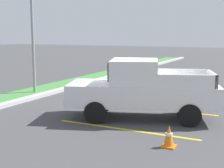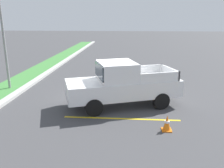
{
  "view_description": "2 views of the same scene",
  "coord_description": "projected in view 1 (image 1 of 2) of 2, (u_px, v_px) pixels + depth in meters",
  "views": [
    {
      "loc": [
        -11.11,
        -4.81,
        3.01
      ],
      "look_at": [
        -1.08,
        0.16,
        1.25
      ],
      "focal_mm": 51.84,
      "sensor_mm": 36.0,
      "label": 1
    },
    {
      "loc": [
        -11.12,
        -1.09,
        4.06
      ],
      "look_at": [
        -0.0,
        -0.23,
        0.89
      ],
      "focal_mm": 38.0,
      "sensor_mm": 36.0,
      "label": 2
    }
  ],
  "objects": [
    {
      "name": "grass_median",
      "position": [
        9.0,
        98.0,
        15.09
      ],
      "size": [
        56.0,
        1.8,
        0.06
      ],
      "primitive_type": "cube",
      "color": "#42843D",
      "rests_on": "ground"
    },
    {
      "name": "traffic_cone",
      "position": [
        169.0,
        136.0,
        8.61
      ],
      "size": [
        0.36,
        0.36,
        0.6
      ],
      "color": "orange",
      "rests_on": "ground"
    },
    {
      "name": "parking_line_near",
      "position": [
        125.0,
        129.0,
        10.22
      ],
      "size": [
        0.12,
        4.8,
        0.01
      ],
      "primitive_type": "cube",
      "color": "yellow",
      "rests_on": "ground"
    },
    {
      "name": "ground_plane",
      "position": [
        128.0,
        112.0,
        12.41
      ],
      "size": [
        120.0,
        120.0,
        0.0
      ],
      "primitive_type": "plane",
      "color": "#424244"
    },
    {
      "name": "parking_line_far",
      "position": [
        156.0,
        109.0,
        12.96
      ],
      "size": [
        0.12,
        4.8,
        0.01
      ],
      "primitive_type": "cube",
      "color": "yellow",
      "rests_on": "ground"
    },
    {
      "name": "street_light",
      "position": [
        34.0,
        9.0,
        15.73
      ],
      "size": [
        0.24,
        1.49,
        7.26
      ],
      "color": "gray",
      "rests_on": "ground"
    },
    {
      "name": "pickup_truck_main",
      "position": [
        141.0,
        90.0,
        11.43
      ],
      "size": [
        3.51,
        5.55,
        2.1
      ],
      "color": "black",
      "rests_on": "ground"
    },
    {
      "name": "curb_strip",
      "position": [
        27.0,
        99.0,
        14.6
      ],
      "size": [
        56.0,
        0.4,
        0.15
      ],
      "primitive_type": "cube",
      "color": "#B2B2AD",
      "rests_on": "ground"
    }
  ]
}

